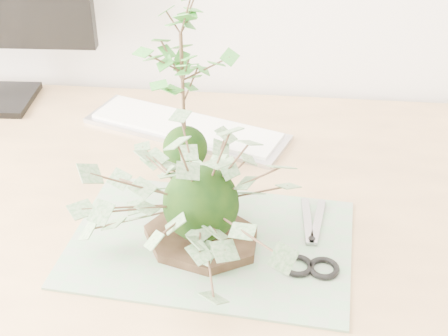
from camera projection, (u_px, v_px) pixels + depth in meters
The scene contains 7 objects.
desk at pixel (205, 228), 1.08m from camera, with size 1.60×0.70×0.74m.
cutting_mat at pixel (210, 242), 0.91m from camera, with size 0.41×0.27×0.00m, color gray.
stone_dish at pixel (202, 237), 0.91m from camera, with size 0.18×0.18×0.01m, color black.
ivy_kokedama at pixel (200, 173), 0.85m from camera, with size 0.39×0.39×0.22m.
maple_kokedama at pixel (181, 45), 0.96m from camera, with size 0.20×0.20×0.32m.
keyboard at pixel (186, 128), 1.19m from camera, with size 0.41×0.24×0.02m.
scissors at pixel (312, 256), 0.88m from camera, with size 0.08×0.18×0.01m.
Camera 1 is at (0.08, 0.39, 1.34)m, focal length 50.00 mm.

